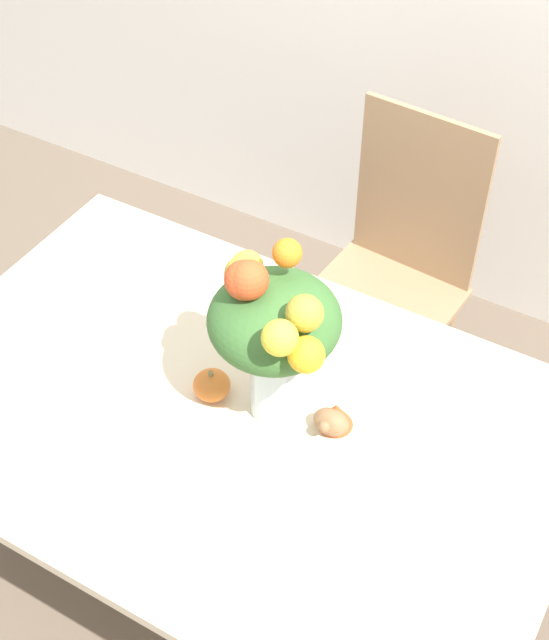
{
  "coord_description": "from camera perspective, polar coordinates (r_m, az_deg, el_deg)",
  "views": [
    {
      "loc": [
        0.71,
        -1.04,
        2.27
      ],
      "look_at": [
        0.08,
        0.06,
        1.01
      ],
      "focal_mm": 50.0,
      "sensor_mm": 36.0,
      "label": 1
    }
  ],
  "objects": [
    {
      "name": "pumpkin",
      "position": [
        2.0,
        -4.04,
        -4.18
      ],
      "size": [
        0.08,
        0.08,
        0.08
      ],
      "color": "orange",
      "rests_on": "dining_table"
    },
    {
      "name": "dining_chair_near_window",
      "position": [
        2.68,
        7.58,
        2.92
      ],
      "size": [
        0.45,
        0.45,
        0.98
      ],
      "rotation": [
        0.0,
        0.0,
        -0.08
      ],
      "color": "#9E7A56",
      "rests_on": "ground_plane"
    },
    {
      "name": "turkey_figurine",
      "position": [
        1.94,
        3.8,
        -6.26
      ],
      "size": [
        0.08,
        0.11,
        0.07
      ],
      "color": "#936642",
      "rests_on": "dining_table"
    },
    {
      "name": "flower_vase",
      "position": [
        1.8,
        -0.11,
        -0.46
      ],
      "size": [
        0.29,
        0.29,
        0.44
      ],
      "color": "silver",
      "rests_on": "dining_table"
    },
    {
      "name": "ground_plane",
      "position": [
        2.6,
        -2.24,
        -16.14
      ],
      "size": [
        12.0,
        12.0,
        0.0
      ],
      "primitive_type": "plane",
      "color": "brown"
    },
    {
      "name": "dining_table",
      "position": [
        2.06,
        -2.74,
        -7.36
      ],
      "size": [
        1.51,
        0.99,
        0.73
      ],
      "color": "beige",
      "rests_on": "ground_plane"
    }
  ]
}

